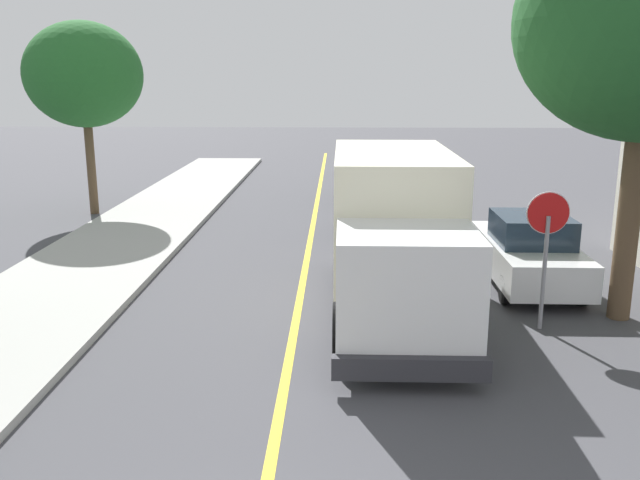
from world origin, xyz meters
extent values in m
cube|color=gold|center=(0.00, 10.00, 0.00)|extent=(0.16, 56.00, 0.01)
cube|color=#F2EDCC|center=(1.96, 9.73, 1.90)|extent=(2.42, 5.01, 2.60)
cube|color=white|center=(1.94, 6.23, 1.45)|extent=(2.29, 2.01, 1.70)
cube|color=#1E2D3D|center=(1.94, 5.33, 1.82)|extent=(2.04, 0.09, 0.75)
cube|color=#2D2D33|center=(1.94, 5.15, 0.42)|extent=(2.40, 0.21, 0.36)
cylinder|color=black|center=(2.99, 6.42, 0.50)|extent=(0.30, 1.00, 1.00)
cylinder|color=black|center=(0.89, 6.43, 0.50)|extent=(0.30, 1.00, 1.00)
cylinder|color=black|center=(3.01, 10.97, 0.50)|extent=(0.30, 1.00, 1.00)
cylinder|color=black|center=(0.91, 10.98, 0.50)|extent=(0.30, 1.00, 1.00)
cube|color=black|center=(2.40, 14.86, 0.65)|extent=(1.94, 4.45, 0.76)
cube|color=#1E2D3D|center=(2.40, 15.00, 1.35)|extent=(1.64, 1.85, 0.64)
cylinder|color=black|center=(3.24, 13.47, 0.32)|extent=(0.24, 0.65, 0.64)
cylinder|color=black|center=(1.66, 13.42, 0.32)|extent=(0.24, 0.65, 0.64)
cylinder|color=black|center=(3.15, 16.29, 0.32)|extent=(0.24, 0.65, 0.64)
cylinder|color=black|center=(1.57, 16.24, 0.32)|extent=(0.24, 0.65, 0.64)
cube|color=#4C564C|center=(2.33, 21.06, 0.65)|extent=(2.00, 4.48, 0.76)
cube|color=#1E2D3D|center=(2.33, 21.21, 1.35)|extent=(1.67, 1.87, 0.64)
cylinder|color=black|center=(3.19, 19.69, 0.32)|extent=(0.25, 0.65, 0.64)
cylinder|color=black|center=(1.61, 19.62, 0.32)|extent=(0.25, 0.65, 0.64)
cylinder|color=black|center=(3.06, 22.50, 0.32)|extent=(0.25, 0.65, 0.64)
cylinder|color=black|center=(1.48, 22.43, 0.32)|extent=(0.25, 0.65, 0.64)
cube|color=#B7B7BC|center=(2.49, 26.71, 0.65)|extent=(1.85, 4.42, 0.76)
cube|color=#1E2D3D|center=(2.49, 26.86, 1.35)|extent=(1.60, 1.82, 0.64)
cylinder|color=black|center=(3.29, 25.31, 0.32)|extent=(0.23, 0.64, 0.64)
cylinder|color=black|center=(1.71, 25.30, 0.32)|extent=(0.23, 0.64, 0.64)
cylinder|color=black|center=(3.26, 28.13, 0.32)|extent=(0.23, 0.64, 0.64)
cylinder|color=black|center=(1.68, 28.11, 0.32)|extent=(0.23, 0.64, 0.64)
cube|color=silver|center=(5.20, 10.81, 0.65)|extent=(1.83, 4.41, 0.76)
cube|color=#1E2D3D|center=(5.20, 10.66, 1.35)|extent=(1.60, 1.81, 0.64)
cylinder|color=black|center=(4.42, 12.23, 0.32)|extent=(0.22, 0.64, 0.64)
cylinder|color=black|center=(6.00, 12.22, 0.32)|extent=(0.22, 0.64, 0.64)
cylinder|color=black|center=(4.40, 9.41, 0.32)|extent=(0.22, 0.64, 0.64)
cylinder|color=black|center=(5.98, 9.40, 0.32)|extent=(0.22, 0.64, 0.64)
cylinder|color=gray|center=(4.70, 7.97, 1.10)|extent=(0.08, 0.08, 2.20)
cylinder|color=red|center=(4.70, 8.00, 2.25)|extent=(0.76, 0.03, 0.76)
cylinder|color=white|center=(4.70, 8.02, 2.25)|extent=(0.80, 0.02, 0.80)
cylinder|color=brown|center=(6.45, 8.63, 1.81)|extent=(0.43, 0.43, 3.62)
cylinder|color=brown|center=(-7.77, 18.76, 1.55)|extent=(0.30, 0.30, 3.10)
ellipsoid|color=#236028|center=(-7.77, 18.76, 4.76)|extent=(3.91, 3.91, 3.52)
camera|label=1|loc=(0.83, -4.27, 4.70)|focal=37.76mm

